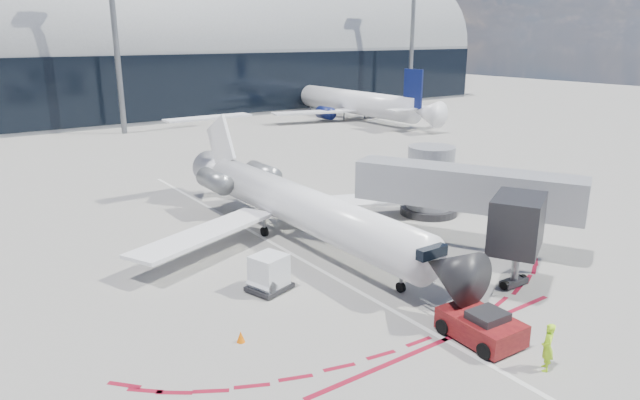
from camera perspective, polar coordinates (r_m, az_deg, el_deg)
ground at (r=32.78m, az=-2.57°, el=-5.56°), size 260.00×260.00×0.00m
apron_centerline at (r=34.36m, az=-4.38°, el=-4.53°), size 0.25×40.00×0.01m
apron_stop_bar at (r=24.81m, az=12.37°, el=-13.49°), size 14.00×0.25×0.01m
terminal_building at (r=92.19m, az=-25.62°, el=12.41°), size 150.00×24.15×24.00m
jet_bridge at (r=35.79m, az=13.37°, el=0.96°), size 10.03×15.20×4.90m
light_mast_centre at (r=76.72m, az=-19.82°, el=15.55°), size 0.70×0.70×25.00m
light_mast_east at (r=102.57m, az=9.22°, el=16.19°), size 0.70×0.70×25.00m
regional_jet at (r=34.95m, az=-2.66°, el=-0.31°), size 21.54×26.57×6.65m
pushback_tug at (r=24.94m, az=15.81°, el=-12.02°), size 2.38×5.31×1.37m
ramp_worker at (r=23.51m, az=21.79°, el=-13.50°), size 0.82×0.80×1.89m
uld_container at (r=28.25m, az=-5.11°, el=-7.30°), size 2.34×2.14×1.83m
safety_cone_left at (r=24.22m, az=-7.93°, el=-13.38°), size 0.35×0.35×0.49m
bg_airliner_1 at (r=86.39m, az=3.14°, el=11.38°), size 30.50×32.30×9.87m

